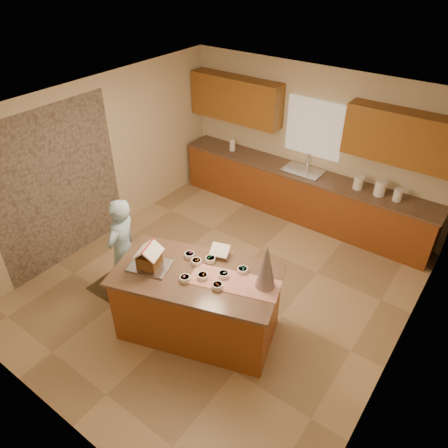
# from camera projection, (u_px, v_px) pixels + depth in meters

# --- Properties ---
(floor) EXTENTS (5.50, 5.50, 0.00)m
(floor) POSITION_uv_depth(u_px,v_px,m) (222.00, 286.00, 6.46)
(floor) COLOR tan
(floor) RESTS_ON ground
(ceiling) EXTENTS (5.50, 5.50, 0.00)m
(ceiling) POSITION_uv_depth(u_px,v_px,m) (221.00, 114.00, 4.93)
(ceiling) COLOR silver
(ceiling) RESTS_ON floor
(wall_back) EXTENTS (5.50, 5.50, 0.00)m
(wall_back) POSITION_uv_depth(u_px,v_px,m) (313.00, 144.00, 7.53)
(wall_back) COLOR beige
(wall_back) RESTS_ON floor
(wall_front) EXTENTS (5.50, 5.50, 0.00)m
(wall_front) POSITION_uv_depth(u_px,v_px,m) (43.00, 345.00, 3.86)
(wall_front) COLOR beige
(wall_front) RESTS_ON floor
(wall_left) EXTENTS (5.50, 5.50, 0.00)m
(wall_left) POSITION_uv_depth(u_px,v_px,m) (98.00, 163.00, 6.90)
(wall_left) COLOR beige
(wall_left) RESTS_ON floor
(wall_right) EXTENTS (5.50, 5.50, 0.00)m
(wall_right) POSITION_uv_depth(u_px,v_px,m) (412.00, 287.00, 4.48)
(wall_right) COLOR beige
(wall_right) RESTS_ON floor
(stone_accent) EXTENTS (0.00, 2.50, 2.50)m
(stone_accent) POSITION_uv_depth(u_px,v_px,m) (58.00, 188.00, 6.42)
(stone_accent) COLOR gray
(stone_accent) RESTS_ON wall_left
(window_curtain) EXTENTS (1.05, 0.03, 1.00)m
(window_curtain) POSITION_uv_depth(u_px,v_px,m) (314.00, 128.00, 7.34)
(window_curtain) COLOR white
(window_curtain) RESTS_ON wall_back
(back_counter_base) EXTENTS (4.80, 0.60, 0.88)m
(back_counter_base) POSITION_uv_depth(u_px,v_px,m) (300.00, 195.00, 7.84)
(back_counter_base) COLOR brown
(back_counter_base) RESTS_ON floor
(back_counter_top) EXTENTS (4.85, 0.63, 0.04)m
(back_counter_top) POSITION_uv_depth(u_px,v_px,m) (302.00, 173.00, 7.58)
(back_counter_top) COLOR brown
(back_counter_top) RESTS_ON back_counter_base
(upper_cabinet_left) EXTENTS (1.85, 0.35, 0.80)m
(upper_cabinet_left) POSITION_uv_depth(u_px,v_px,m) (236.00, 99.00, 7.84)
(upper_cabinet_left) COLOR #9F5722
(upper_cabinet_left) RESTS_ON wall_back
(upper_cabinet_right) EXTENTS (1.85, 0.35, 0.80)m
(upper_cabinet_right) POSITION_uv_depth(u_px,v_px,m) (406.00, 139.00, 6.34)
(upper_cabinet_right) COLOR #9F5722
(upper_cabinet_right) RESTS_ON wall_back
(sink) EXTENTS (0.70, 0.45, 0.12)m
(sink) POSITION_uv_depth(u_px,v_px,m) (302.00, 173.00, 7.59)
(sink) COLOR silver
(sink) RESTS_ON back_counter_top
(faucet) EXTENTS (0.03, 0.03, 0.28)m
(faucet) POSITION_uv_depth(u_px,v_px,m) (308.00, 161.00, 7.61)
(faucet) COLOR silver
(faucet) RESTS_ON back_counter_top
(island_base) EXTENTS (2.16, 1.53, 0.96)m
(island_base) POSITION_uv_depth(u_px,v_px,m) (198.00, 304.00, 5.49)
(island_base) COLOR brown
(island_base) RESTS_ON floor
(island_top) EXTENTS (2.27, 1.64, 0.04)m
(island_top) POSITION_uv_depth(u_px,v_px,m) (196.00, 275.00, 5.20)
(island_top) COLOR brown
(island_top) RESTS_ON island_base
(table_runner) EXTENTS (1.15, 0.70, 0.01)m
(table_runner) POSITION_uv_depth(u_px,v_px,m) (235.00, 282.00, 5.06)
(table_runner) COLOR #B11F0C
(table_runner) RESTS_ON island_top
(baking_tray) EXTENTS (0.59, 0.50, 0.03)m
(baking_tray) POSITION_uv_depth(u_px,v_px,m) (150.00, 266.00, 5.29)
(baking_tray) COLOR silver
(baking_tray) RESTS_ON island_top
(cookbook) EXTENTS (0.28, 0.25, 0.10)m
(cookbook) POSITION_uv_depth(u_px,v_px,m) (220.00, 250.00, 5.42)
(cookbook) COLOR white
(cookbook) RESTS_ON island_top
(tinsel_tree) EXTENTS (0.30, 0.30, 0.60)m
(tinsel_tree) POSITION_uv_depth(u_px,v_px,m) (266.00, 266.00, 4.84)
(tinsel_tree) COLOR #A7A5B1
(tinsel_tree) RESTS_ON island_top
(rug) EXTENTS (1.07, 0.70, 0.01)m
(rug) POSITION_uv_depth(u_px,v_px,m) (128.00, 290.00, 6.39)
(rug) COLOR black
(rug) RESTS_ON floor
(boy) EXTENTS (0.50, 0.65, 1.58)m
(boy) POSITION_uv_depth(u_px,v_px,m) (123.00, 249.00, 5.91)
(boy) COLOR #9BC6DC
(boy) RESTS_ON rug
(canister_a) EXTENTS (0.16, 0.16, 0.22)m
(canister_a) POSITION_uv_depth(u_px,v_px,m) (358.00, 183.00, 7.02)
(canister_a) COLOR white
(canister_a) RESTS_ON back_counter_top
(canister_b) EXTENTS (0.18, 0.18, 0.26)m
(canister_b) POSITION_uv_depth(u_px,v_px,m) (380.00, 188.00, 6.83)
(canister_b) COLOR white
(canister_b) RESTS_ON back_counter_top
(canister_c) EXTENTS (0.14, 0.14, 0.20)m
(canister_c) POSITION_uv_depth(u_px,v_px,m) (398.00, 195.00, 6.71)
(canister_c) COLOR white
(canister_c) RESTS_ON back_counter_top
(paper_towel) EXTENTS (0.11, 0.11, 0.24)m
(paper_towel) POSITION_uv_depth(u_px,v_px,m) (232.00, 145.00, 8.24)
(paper_towel) COLOR white
(paper_towel) RESTS_ON back_counter_top
(gingerbread_house) EXTENTS (0.38, 0.38, 0.31)m
(gingerbread_house) POSITION_uv_depth(u_px,v_px,m) (149.00, 258.00, 5.22)
(gingerbread_house) COLOR brown
(gingerbread_house) RESTS_ON baking_tray
(candy_bowls) EXTENTS (0.85, 0.66, 0.06)m
(candy_bowls) POSITION_uv_depth(u_px,v_px,m) (208.00, 270.00, 5.20)
(candy_bowls) COLOR #8C2E5E
(candy_bowls) RESTS_ON island_top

